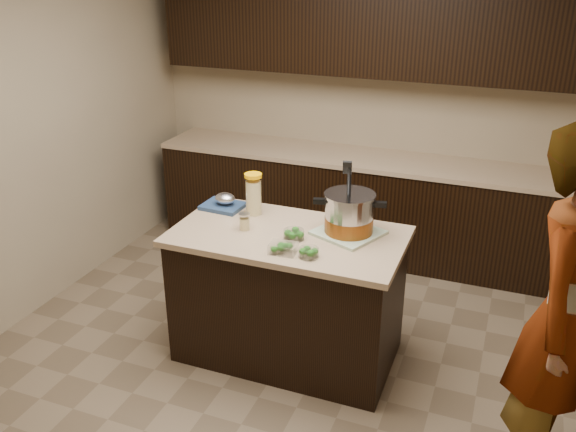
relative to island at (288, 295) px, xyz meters
name	(u,v)px	position (x,y,z in m)	size (l,w,h in m)	color
ground_plane	(288,352)	(0.00, 0.00, -0.45)	(4.00, 4.00, 0.00)	brown
room_shell	(288,105)	(0.00, 0.00, 1.26)	(4.04, 4.04, 2.72)	tan
back_cabinets	(361,150)	(0.00, 1.74, 0.49)	(3.60, 0.63, 2.33)	black
island	(288,295)	(0.00, 0.00, 0.00)	(1.46, 0.81, 0.90)	black
dish_towel	(348,233)	(0.36, 0.13, 0.46)	(0.36, 0.36, 0.02)	#6D9363
stock_pot	(349,216)	(0.36, 0.13, 0.57)	(0.45, 0.38, 0.45)	#B7B7BC
lemonade_pitcher	(254,196)	(-0.33, 0.21, 0.58)	(0.15, 0.15, 0.28)	#D3C081
mason_jar	(245,222)	(-0.28, -0.04, 0.50)	(0.09, 0.09, 0.12)	#D3C081
broccoli_tub_left	(294,235)	(0.06, -0.06, 0.48)	(0.15, 0.15, 0.06)	silver
broccoli_tub_right	(309,253)	(0.23, -0.26, 0.47)	(0.15, 0.15, 0.06)	silver
broccoli_tub_rect	(283,249)	(0.07, -0.26, 0.47)	(0.17, 0.13, 0.06)	silver
blue_tray	(224,203)	(-0.56, 0.23, 0.48)	(0.29, 0.23, 0.10)	navy
person	(568,317)	(1.61, -0.45, 0.48)	(0.68, 0.45, 1.87)	gray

